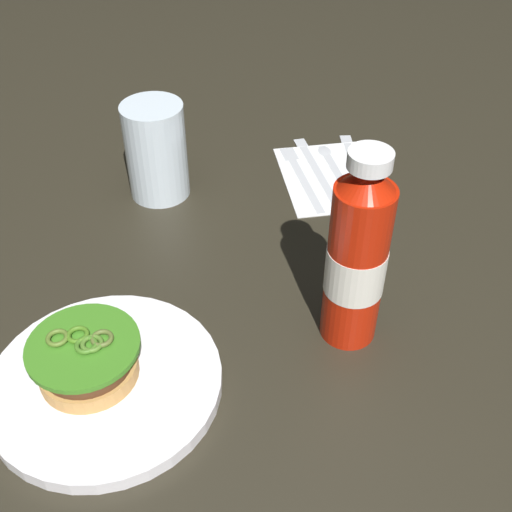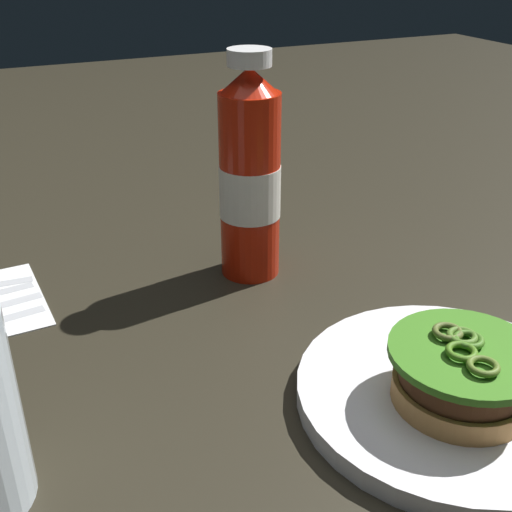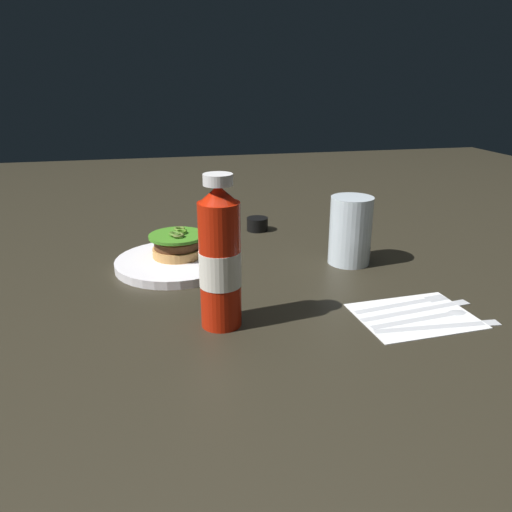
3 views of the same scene
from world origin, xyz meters
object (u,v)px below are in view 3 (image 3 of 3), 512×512
object	(u,v)px
steak_knife	(423,308)
napkin	(415,315)
water_glass	(350,230)
condiment_cup	(257,224)
spoon_utensil	(435,315)
dinner_plate	(176,263)
burger_sandwich	(177,245)
ketchup_bottle	(220,259)
butter_knife	(446,324)
fork_utensil	(410,301)

from	to	relation	value
steak_knife	napkin	bearing A→B (deg)	-145.54
water_glass	steak_knife	xyz separation A→B (m)	(0.03, -0.23, -0.06)
condiment_cup	spoon_utensil	distance (m)	0.55
dinner_plate	water_glass	xyz separation A→B (m)	(0.35, -0.06, 0.06)
dinner_plate	spoon_utensil	bearing A→B (deg)	-39.43
dinner_plate	condiment_cup	bearing A→B (deg)	43.77
burger_sandwich	spoon_utensil	size ratio (longest dim) A/B	0.64
burger_sandwich	steak_knife	world-z (taller)	burger_sandwich
dinner_plate	steak_knife	world-z (taller)	dinner_plate
ketchup_bottle	napkin	bearing A→B (deg)	-7.71
condiment_cup	napkin	distance (m)	0.53
butter_knife	spoon_utensil	xyz separation A→B (m)	(0.00, 0.03, -0.00)
water_glass	fork_utensil	size ratio (longest dim) A/B	0.77
dinner_plate	ketchup_bottle	bearing A→B (deg)	-78.98
napkin	water_glass	bearing A→B (deg)	92.08
water_glass	butter_knife	distance (m)	0.30
ketchup_bottle	spoon_utensil	distance (m)	0.35
butter_knife	steak_knife	distance (m)	0.06
burger_sandwich	condiment_cup	distance (m)	0.28
spoon_utensil	condiment_cup	bearing A→B (deg)	108.09
burger_sandwich	spoon_utensil	xyz separation A→B (m)	(0.38, -0.33, -0.04)
dinner_plate	steak_knife	distance (m)	0.48
spoon_utensil	fork_utensil	world-z (taller)	same
condiment_cup	napkin	bearing A→B (deg)	-74.49
spoon_utensil	napkin	bearing A→B (deg)	159.64
ketchup_bottle	butter_knife	world-z (taller)	ketchup_bottle
butter_knife	steak_knife	world-z (taller)	same
fork_utensil	condiment_cup	bearing A→B (deg)	108.64
burger_sandwich	fork_utensil	xyz separation A→B (m)	(0.37, -0.28, -0.04)
burger_sandwich	fork_utensil	world-z (taller)	burger_sandwich
water_glass	spoon_utensil	bearing A→B (deg)	-81.79
burger_sandwich	steak_knife	size ratio (longest dim) A/B	0.55
steak_knife	fork_utensil	distance (m)	0.03
napkin	spoon_utensil	size ratio (longest dim) A/B	1.03
spoon_utensil	steak_knife	world-z (taller)	same
napkin	dinner_plate	bearing A→B (deg)	139.35
ketchup_bottle	condiment_cup	distance (m)	0.51
burger_sandwich	condiment_cup	size ratio (longest dim) A/B	2.16
condiment_cup	butter_knife	bearing A→B (deg)	-72.96
ketchup_bottle	napkin	distance (m)	0.33
napkin	steak_knife	xyz separation A→B (m)	(0.03, 0.02, 0.00)
dinner_plate	napkin	size ratio (longest dim) A/B	1.31
napkin	spoon_utensil	bearing A→B (deg)	-20.36
butter_knife	steak_knife	xyz separation A→B (m)	(-0.00, 0.06, -0.00)
burger_sandwich	condiment_cup	bearing A→B (deg)	42.45
burger_sandwich	ketchup_bottle	xyz separation A→B (m)	(0.05, -0.28, 0.07)
napkin	spoon_utensil	xyz separation A→B (m)	(0.03, -0.01, 0.00)
water_glass	butter_knife	world-z (taller)	water_glass
water_glass	spoon_utensil	distance (m)	0.27
dinner_plate	condiment_cup	xyz separation A→B (m)	(0.22, 0.21, 0.01)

